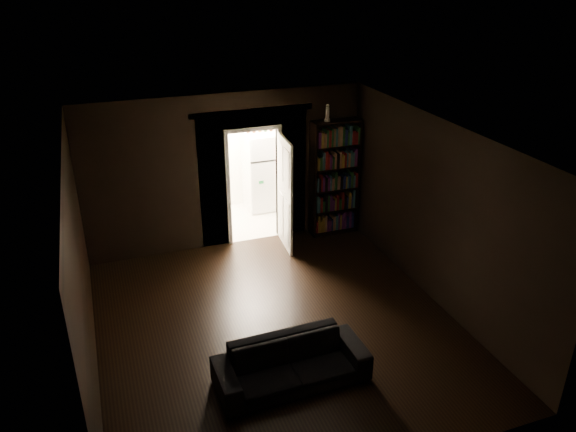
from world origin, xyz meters
name	(u,v)px	position (x,y,z in m)	size (l,w,h in m)	color
ground	(278,326)	(0.00, 0.00, 0.00)	(5.50, 5.50, 0.00)	black
room_walls	(253,192)	(-0.01, 1.07, 1.68)	(5.02, 5.61, 2.84)	black
kitchen_alcove	(238,160)	(0.50, 3.87, 1.21)	(2.20, 1.80, 2.60)	beige
sofa	(291,358)	(-0.22, -1.16, 0.36)	(1.90, 0.82, 0.73)	black
bookshelf	(334,178)	(2.00, 2.55, 1.10)	(0.90, 0.32, 2.20)	black
refrigerator	(263,170)	(1.10, 4.11, 0.82)	(0.74, 0.68, 1.65)	white
door	(285,194)	(0.94, 2.31, 1.02)	(0.85, 0.05, 2.05)	silver
figurine	(327,113)	(1.83, 2.56, 2.35)	(0.10, 0.10, 0.31)	white
bottles	(260,125)	(1.04, 4.11, 1.79)	(0.71, 0.09, 0.29)	black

